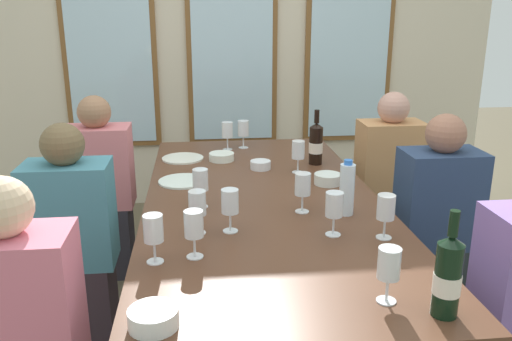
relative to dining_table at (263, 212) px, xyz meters
name	(u,v)px	position (x,y,z in m)	size (l,w,h in m)	color
ground_plane	(262,337)	(0.00, 0.00, -0.67)	(12.00, 12.00, 0.00)	brown
back_wall_with_windows	(232,26)	(0.00, 2.04, 0.78)	(4.27, 0.10, 2.90)	beige
dining_table	(263,212)	(0.00, 0.00, 0.00)	(1.07, 2.28, 0.74)	brown
white_plate_0	(183,158)	(-0.38, 0.72, 0.07)	(0.24, 0.24, 0.01)	white
white_plate_1	(183,181)	(-0.37, 0.29, 0.07)	(0.24, 0.24, 0.01)	white
wine_bottle_0	(448,276)	(0.40, -1.01, 0.19)	(0.08, 0.08, 0.32)	black
wine_bottle_1	(316,144)	(0.36, 0.54, 0.18)	(0.08, 0.08, 0.31)	black
tasting_bowl_0	(153,318)	(-0.42, -0.98, 0.09)	(0.14, 0.14, 0.05)	white
tasting_bowl_1	(328,179)	(0.35, 0.18, 0.09)	(0.14, 0.14, 0.05)	white
tasting_bowl_2	(261,165)	(0.05, 0.47, 0.09)	(0.11, 0.11, 0.05)	white
tasting_bowl_3	(222,157)	(-0.16, 0.66, 0.09)	(0.14, 0.14, 0.04)	white
water_bottle	(347,189)	(0.33, -0.23, 0.18)	(0.06, 0.06, 0.24)	white
wine_glass_0	(230,202)	(-0.17, -0.36, 0.19)	(0.07, 0.07, 0.17)	white
wine_glass_1	(298,151)	(0.24, 0.38, 0.18)	(0.07, 0.07, 0.17)	white
wine_glass_2	(389,266)	(0.26, -0.93, 0.18)	(0.07, 0.07, 0.17)	white
wine_glass_3	(386,208)	(0.41, -0.48, 0.19)	(0.07, 0.07, 0.17)	white
wine_glass_4	(243,130)	(-0.01, 0.94, 0.18)	(0.07, 0.07, 0.17)	white
wine_glass_5	(227,131)	(-0.11, 0.90, 0.18)	(0.07, 0.07, 0.17)	white
wine_glass_6	(194,226)	(-0.31, -0.57, 0.18)	(0.07, 0.07, 0.17)	white
wine_glass_7	(153,231)	(-0.45, -0.59, 0.18)	(0.07, 0.07, 0.17)	white
wine_glass_8	(200,182)	(-0.28, -0.08, 0.18)	(0.07, 0.07, 0.17)	white
wine_glass_9	(197,205)	(-0.30, -0.36, 0.18)	(0.07, 0.07, 0.17)	white
wine_glass_10	(303,186)	(0.15, -0.18, 0.18)	(0.07, 0.07, 0.17)	white
wine_glass_11	(334,207)	(0.22, -0.43, 0.18)	(0.07, 0.07, 0.17)	white
seated_person_0	(102,193)	(-0.87, 0.78, -0.15)	(0.38, 0.24, 1.11)	#2E2A33
seated_person_1	(388,186)	(0.87, 0.73, -0.15)	(0.38, 0.24, 1.11)	#333742
seated_person_4	(74,248)	(-0.87, 0.03, -0.15)	(0.38, 0.24, 1.11)	#382B32
seated_person_5	(435,230)	(0.87, 0.04, -0.15)	(0.38, 0.24, 1.11)	#262E30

